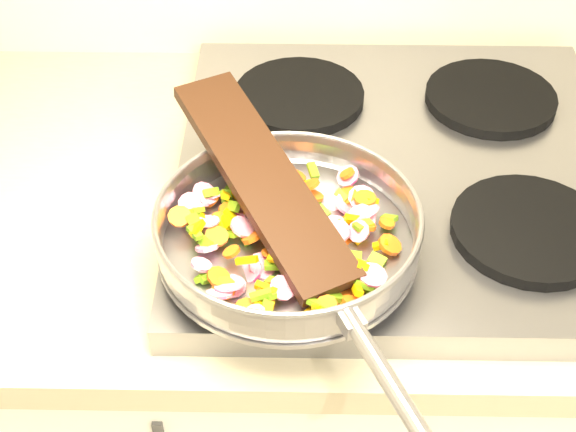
{
  "coord_description": "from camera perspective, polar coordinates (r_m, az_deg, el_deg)",
  "views": [
    {
      "loc": [
        -0.84,
        0.82,
        1.61
      ],
      "look_at": [
        -0.85,
        1.48,
        1.0
      ],
      "focal_mm": 50.0,
      "sensor_mm": 36.0,
      "label": 1
    }
  ],
  "objects": [
    {
      "name": "grate_br",
      "position": [
        1.22,
        14.21,
        8.15
      ],
      "size": [
        0.19,
        0.19,
        0.02
      ],
      "primitive_type": "cylinder",
      "color": "black",
      "rests_on": "cooktop"
    },
    {
      "name": "grate_bl",
      "position": [
        1.19,
        0.81,
        8.54
      ],
      "size": [
        0.19,
        0.19,
        0.02
      ],
      "primitive_type": "cylinder",
      "color": "black",
      "rests_on": "cooktop"
    },
    {
      "name": "saute_pan",
      "position": [
        0.91,
        0.06,
        -0.92
      ],
      "size": [
        0.34,
        0.49,
        0.06
      ],
      "rotation": [
        0.0,
        0.0,
        0.42
      ],
      "color": "#9E9EA5",
      "rests_on": "grate_fl"
    },
    {
      "name": "cooktop",
      "position": [
        1.1,
        8.05,
        3.09
      ],
      "size": [
        0.6,
        0.6,
        0.04
      ],
      "primitive_type": "cube",
      "color": "#939399",
      "rests_on": "counter_top"
    },
    {
      "name": "grate_fl",
      "position": [
        0.97,
        0.68,
        -0.77
      ],
      "size": [
        0.19,
        0.19,
        0.02
      ],
      "primitive_type": "cylinder",
      "color": "black",
      "rests_on": "cooktop"
    },
    {
      "name": "grate_fr",
      "position": [
        1.01,
        16.81,
        -0.94
      ],
      "size": [
        0.19,
        0.19,
        0.02
      ],
      "primitive_type": "cylinder",
      "color": "black",
      "rests_on": "cooktop"
    },
    {
      "name": "wooden_spatula",
      "position": [
        0.94,
        -1.84,
        2.73
      ],
      "size": [
        0.23,
        0.33,
        0.08
      ],
      "primitive_type": "cube",
      "rotation": [
        0.0,
        -0.19,
        2.08
      ],
      "color": "black",
      "rests_on": "saute_pan"
    },
    {
      "name": "vegetable_heap",
      "position": [
        0.92,
        -0.13,
        -1.52
      ],
      "size": [
        0.28,
        0.28,
        0.05
      ],
      "color": "#D0145B",
      "rests_on": "saute_pan"
    }
  ]
}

